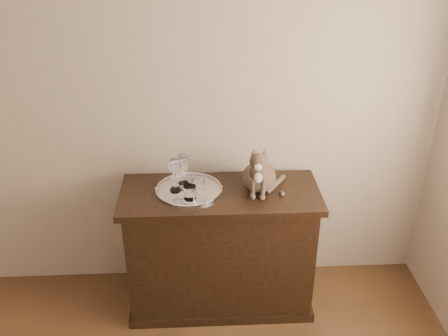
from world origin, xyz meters
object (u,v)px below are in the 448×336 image
at_px(wine_glass_b, 183,169).
at_px(cat, 259,165).
at_px(sideboard, 220,249).
at_px(wine_glass_c, 175,175).
at_px(tumbler_a, 198,186).
at_px(wine_glass_a, 175,172).
at_px(tumbler_b, 190,192).
at_px(tray, 189,190).
at_px(wine_glass_d, 182,174).

height_order(wine_glass_b, cat, cat).
distance_m(sideboard, wine_glass_c, 0.60).
distance_m(sideboard, tumbler_a, 0.49).
xyz_separation_m(wine_glass_b, wine_glass_c, (-0.05, -0.08, 0.01)).
bearing_deg(wine_glass_a, cat, -5.78).
relative_size(sideboard, tumbler_a, 14.08).
bearing_deg(tumbler_b, sideboard, 24.89).
bearing_deg(wine_glass_a, tumbler_b, -61.79).
distance_m(tumbler_a, tumbler_b, 0.08).
relative_size(sideboard, tray, 3.00).
distance_m(wine_glass_c, tumbler_a, 0.16).
xyz_separation_m(sideboard, tumbler_b, (-0.18, -0.08, 0.47)).
height_order(sideboard, tumbler_b, tumbler_b).
relative_size(wine_glass_c, tumbler_a, 2.50).
bearing_deg(tumbler_b, wine_glass_d, 110.10).
bearing_deg(wine_glass_b, sideboard, -24.05).
xyz_separation_m(wine_glass_c, tumbler_b, (0.09, -0.10, -0.06)).
bearing_deg(cat, sideboard, -163.25).
height_order(wine_glass_a, wine_glass_c, wine_glass_c).
xyz_separation_m(wine_glass_b, cat, (0.45, -0.07, 0.05)).
height_order(wine_glass_c, wine_glass_d, wine_glass_c).
xyz_separation_m(wine_glass_c, tumbler_a, (0.14, -0.04, -0.06)).
bearing_deg(wine_glass_d, wine_glass_a, 139.29).
xyz_separation_m(tumbler_a, tumbler_b, (-0.05, -0.07, -0.00)).
distance_m(tray, cat, 0.45).
bearing_deg(tumbler_a, wine_glass_a, 144.70).
height_order(wine_glass_b, wine_glass_d, wine_glass_b).
distance_m(tray, wine_glass_a, 0.14).
height_order(wine_glass_b, tumbler_a, wine_glass_b).
xyz_separation_m(sideboard, cat, (0.23, 0.03, 0.58)).
distance_m(wine_glass_b, wine_glass_d, 0.05).
bearing_deg(sideboard, wine_glass_d, 168.74).
relative_size(wine_glass_a, wine_glass_b, 0.92).
bearing_deg(wine_glass_a, tray, -36.01).
bearing_deg(wine_glass_b, tumbler_b, -76.83).
bearing_deg(tray, wine_glass_c, -177.91).
distance_m(wine_glass_b, wine_glass_c, 0.09).
relative_size(sideboard, wine_glass_c, 5.64).
bearing_deg(tumbler_a, wine_glass_d, 147.24).
distance_m(wine_glass_b, cat, 0.46).
bearing_deg(wine_glass_d, sideboard, -11.26).
bearing_deg(tray, cat, 0.90).
distance_m(tray, tumbler_a, 0.08).
xyz_separation_m(wine_glass_b, wine_glass_d, (-0.00, -0.05, -0.00)).
xyz_separation_m(wine_glass_a, wine_glass_b, (0.04, 0.02, 0.01)).
bearing_deg(tray, sideboard, -6.79).
height_order(wine_glass_b, tumbler_b, wine_glass_b).
height_order(tumbler_a, cat, cat).
height_order(wine_glass_a, tumbler_a, wine_glass_a).
bearing_deg(cat, wine_glass_c, -169.15).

